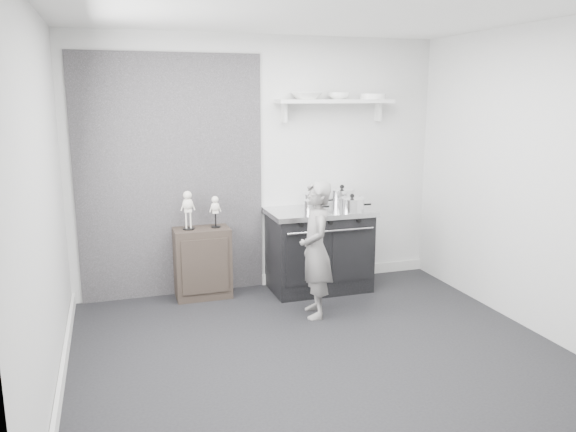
% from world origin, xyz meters
% --- Properties ---
extents(ground, '(4.00, 4.00, 0.00)m').
position_xyz_m(ground, '(0.00, 0.00, 0.00)').
color(ground, black).
rests_on(ground, ground).
extents(room_shell, '(4.02, 3.62, 2.71)m').
position_xyz_m(room_shell, '(-0.09, 0.15, 1.64)').
color(room_shell, silver).
rests_on(room_shell, ground).
extents(wall_shelf, '(1.30, 0.26, 0.24)m').
position_xyz_m(wall_shelf, '(0.80, 1.68, 2.01)').
color(wall_shelf, silver).
rests_on(wall_shelf, room_shell).
extents(stove, '(1.11, 0.69, 0.89)m').
position_xyz_m(stove, '(0.56, 1.48, 0.45)').
color(stove, black).
rests_on(stove, ground).
extents(side_cabinet, '(0.57, 0.33, 0.74)m').
position_xyz_m(side_cabinet, '(-0.69, 1.61, 0.37)').
color(side_cabinet, black).
rests_on(side_cabinet, ground).
extents(child, '(0.38, 0.52, 1.31)m').
position_xyz_m(child, '(0.26, 0.77, 0.65)').
color(child, slate).
rests_on(child, ground).
extents(pot_back_left, '(0.32, 0.23, 0.20)m').
position_xyz_m(pot_back_left, '(0.53, 1.59, 0.97)').
color(pot_back_left, white).
rests_on(pot_back_left, stove).
extents(pot_back_right, '(0.36, 0.28, 0.24)m').
position_xyz_m(pot_back_right, '(0.87, 1.60, 0.98)').
color(pot_back_right, white).
rests_on(pot_back_right, stove).
extents(pot_front_right, '(0.35, 0.26, 0.19)m').
position_xyz_m(pot_front_right, '(0.85, 1.27, 0.96)').
color(pot_front_right, white).
rests_on(pot_front_right, stove).
extents(pot_front_center, '(0.28, 0.19, 0.17)m').
position_xyz_m(pot_front_center, '(0.42, 1.31, 0.96)').
color(pot_front_center, white).
rests_on(pot_front_center, stove).
extents(skeleton_full, '(0.13, 0.08, 0.46)m').
position_xyz_m(skeleton_full, '(-0.82, 1.61, 0.97)').
color(skeleton_full, silver).
rests_on(skeleton_full, side_cabinet).
extents(skeleton_torso, '(0.11, 0.07, 0.38)m').
position_xyz_m(skeleton_torso, '(-0.54, 1.61, 0.93)').
color(skeleton_torso, silver).
rests_on(skeleton_torso, side_cabinet).
extents(bowl_large, '(0.32, 0.32, 0.08)m').
position_xyz_m(bowl_large, '(0.47, 1.67, 2.08)').
color(bowl_large, white).
rests_on(bowl_large, wall_shelf).
extents(bowl_small, '(0.23, 0.23, 0.07)m').
position_xyz_m(bowl_small, '(0.84, 1.67, 2.08)').
color(bowl_small, white).
rests_on(bowl_small, wall_shelf).
extents(plate_stack, '(0.28, 0.28, 0.06)m').
position_xyz_m(plate_stack, '(1.24, 1.67, 2.07)').
color(plate_stack, white).
rests_on(plate_stack, wall_shelf).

